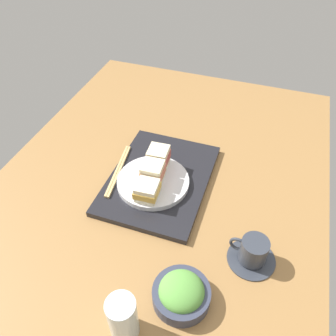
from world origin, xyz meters
TOP-DOWN VIEW (x-y plane):
  - ground_plane at (0.00, 0.00)cm, footprint 140.00×100.00cm
  - serving_tray at (-1.73, -0.21)cm, footprint 39.31×29.23cm
  - sandwich_plate at (1.48, -0.82)cm, footprint 21.57×21.57cm
  - sandwich_near at (-5.15, -1.49)cm, footprint 6.86×6.65cm
  - sandwich_middle at (1.48, -0.82)cm, footprint 6.95×6.66cm
  - sandwich_far at (8.10, -0.15)cm, footprint 7.06×6.86cm
  - salad_bowl at (32.06, 17.58)cm, footprint 13.34×13.34cm
  - chopsticks_pair at (-0.20, -13.00)cm, footprint 22.78×4.53cm
  - coffee_cup at (16.52, 31.08)cm, footprint 12.17×12.37cm
  - drinking_glass at (42.53, 8.23)cm, footprint 6.23×6.23cm

SIDE VIEW (x-z plane):
  - ground_plane at x=0.00cm, z-range -3.00..0.00cm
  - serving_tray at x=-1.73cm, z-range 0.00..1.87cm
  - chopsticks_pair at x=-0.20cm, z-range 1.87..2.57cm
  - sandwich_plate at x=1.48cm, z-range 1.87..3.47cm
  - salad_bowl at x=32.06cm, z-range -0.52..6.14cm
  - coffee_cup at x=16.52cm, z-range -0.47..7.05cm
  - sandwich_far at x=8.10cm, z-range 3.47..8.38cm
  - drinking_glass at x=42.53cm, z-range 0.00..12.23cm
  - sandwich_middle at x=1.48cm, z-range 3.47..9.69cm
  - sandwich_near at x=-5.15cm, z-range 3.47..9.78cm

